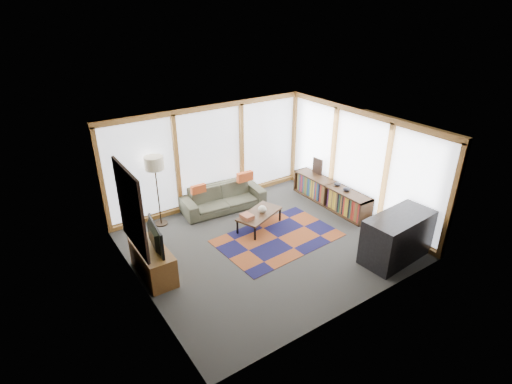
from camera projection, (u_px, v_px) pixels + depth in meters
ground at (266, 243)px, 8.77m from camera, size 5.50×5.50×0.00m
room_envelope at (270, 166)px, 8.77m from camera, size 5.52×5.02×2.62m
rug at (278, 238)px, 8.97m from camera, size 2.75×1.86×0.01m
sofa at (223, 198)px, 10.11m from camera, size 2.17×1.00×0.61m
pillow_left at (198, 189)px, 9.63m from camera, size 0.37×0.11×0.20m
pillow_right at (245, 177)px, 10.25m from camera, size 0.44×0.14×0.24m
floor_lamp at (158, 192)px, 9.17m from camera, size 0.43×0.43×1.72m
coffee_table at (259, 220)px, 9.32m from camera, size 1.26×0.94×0.38m
book_stack at (247, 217)px, 9.00m from camera, size 0.25×0.30×0.09m
vase at (262, 209)px, 9.23m from camera, size 0.23×0.23×0.17m
bookshelf at (330, 194)px, 10.29m from camera, size 0.44×2.44×0.61m
bowl_a at (347, 189)px, 9.76m from camera, size 0.20×0.20×0.09m
bowl_b at (337, 184)px, 10.03m from camera, size 0.18×0.18×0.09m
shelf_picture at (318, 166)px, 10.66m from camera, size 0.06×0.33×0.43m
tv_console at (153, 262)px, 7.64m from camera, size 0.51×1.23×0.61m
television at (151, 237)px, 7.37m from camera, size 0.23×0.92×0.52m
bar_counter at (397, 237)px, 8.10m from camera, size 1.59×0.82×0.98m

